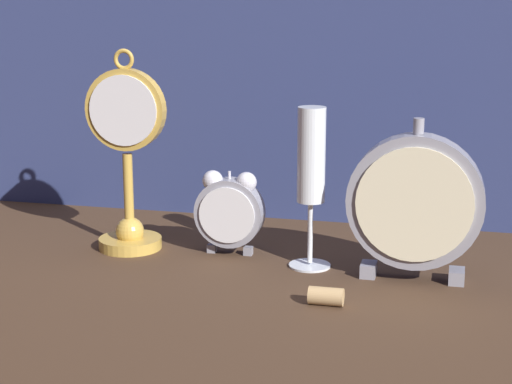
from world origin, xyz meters
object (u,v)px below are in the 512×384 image
at_px(pocket_watch_on_stand, 127,165).
at_px(mantel_clock_silver, 415,203).
at_px(wine_cork, 326,296).
at_px(champagne_flute, 311,169).
at_px(alarm_clock_twin_bell, 230,209).

xyz_separation_m(pocket_watch_on_stand, mantel_clock_silver, (0.41, -0.04, -0.02)).
height_order(pocket_watch_on_stand, wine_cork, pocket_watch_on_stand).
relative_size(pocket_watch_on_stand, wine_cork, 6.88).
height_order(champagne_flute, wine_cork, champagne_flute).
xyz_separation_m(alarm_clock_twin_bell, wine_cork, (0.17, -0.17, -0.06)).
bearing_deg(wine_cork, champagne_flute, 107.82).
bearing_deg(champagne_flute, pocket_watch_on_stand, 175.60).
xyz_separation_m(champagne_flute, wine_cork, (0.04, -0.14, -0.13)).
height_order(pocket_watch_on_stand, alarm_clock_twin_bell, pocket_watch_on_stand).
distance_m(alarm_clock_twin_bell, champagne_flute, 0.14).
bearing_deg(pocket_watch_on_stand, alarm_clock_twin_bell, 3.39).
relative_size(mantel_clock_silver, wine_cork, 5.06).
relative_size(pocket_watch_on_stand, alarm_clock_twin_bell, 2.39).
relative_size(pocket_watch_on_stand, mantel_clock_silver, 1.36).
bearing_deg(alarm_clock_twin_bell, pocket_watch_on_stand, -176.61).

